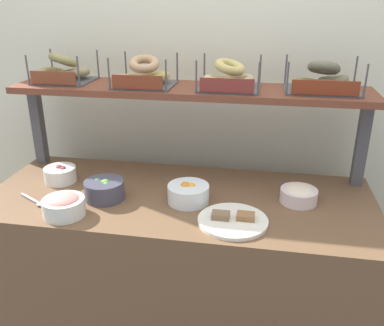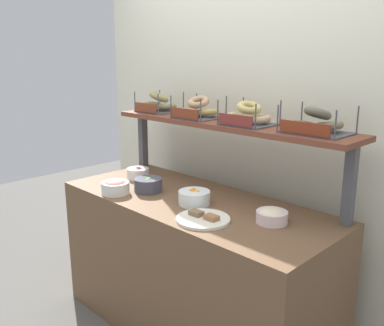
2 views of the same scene
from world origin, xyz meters
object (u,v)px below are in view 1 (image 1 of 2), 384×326
bowl_fruit_salad (188,193)px  bagel_basket_plain (229,79)px  bagel_basket_everything (64,71)px  bowl_beet_salad (60,174)px  bowl_potato_salad (299,194)px  bagel_basket_sesame (144,75)px  serving_plate_white (233,220)px  bowl_lox_spread (64,205)px  serving_spoon_near_plate (36,202)px  bowl_veggie_mix (104,190)px  bagel_basket_poppy (322,81)px

bowl_fruit_salad → bagel_basket_plain: 0.54m
bagel_basket_everything → bowl_beet_salad: bearing=-80.6°
bowl_fruit_salad → bagel_basket_plain: bearing=66.3°
bowl_potato_salad → bagel_basket_everything: bagel_basket_everything is taller
bowl_fruit_salad → bagel_basket_sesame: 0.59m
serving_plate_white → bagel_basket_plain: bagel_basket_plain is taller
bowl_fruit_salad → bowl_lox_spread: bearing=-156.7°
serving_plate_white → bagel_basket_everything: size_ratio=1.02×
bowl_beet_salad → serving_plate_white: size_ratio=0.54×
bowl_lox_spread → serving_plate_white: bowl_lox_spread is taller
serving_spoon_near_plate → bagel_basket_sesame: (0.37, 0.43, 0.47)m
bowl_veggie_mix → serving_plate_white: bearing=-10.6°
bowl_beet_salad → bagel_basket_poppy: 1.27m
serving_plate_white → bagel_basket_sesame: bagel_basket_sesame is taller
serving_plate_white → bowl_veggie_mix: bearing=169.4°
bowl_potato_salad → serving_spoon_near_plate: size_ratio=0.96×
bowl_beet_salad → bowl_potato_salad: bearing=-0.9°
bagel_basket_sesame → bowl_veggie_mix: bearing=-106.9°
bowl_beet_salad → bagel_basket_plain: bagel_basket_plain is taller
bowl_beet_salad → bagel_basket_poppy: bearing=10.9°
bowl_potato_salad → bowl_beet_salad: 1.10m
serving_spoon_near_plate → bagel_basket_plain: bearing=29.2°
bowl_fruit_salad → bowl_potato_salad: bearing=9.8°
bowl_veggie_mix → bagel_basket_sesame: size_ratio=0.64×
bowl_veggie_mix → bagel_basket_poppy: bearing=21.8°
bowl_veggie_mix → bowl_lox_spread: bearing=-122.8°
serving_spoon_near_plate → bagel_basket_poppy: bagel_basket_poppy is taller
bagel_basket_sesame → bagel_basket_plain: bearing=0.2°
bagel_basket_sesame → bagel_basket_poppy: (0.80, 0.03, -0.00)m
serving_spoon_near_plate → bagel_basket_sesame: size_ratio=0.61×
bagel_basket_everything → bagel_basket_poppy: bagel_basket_everything is taller
bagel_basket_everything → bagel_basket_plain: (0.80, -0.03, -0.00)m
bowl_beet_salad → serving_spoon_near_plate: bearing=-89.9°
serving_spoon_near_plate → bagel_basket_sesame: bearing=48.8°
serving_spoon_near_plate → bagel_basket_sesame: bagel_basket_sesame is taller
serving_plate_white → bagel_basket_sesame: size_ratio=1.03×
bowl_beet_salad → bagel_basket_sesame: (0.37, 0.20, 0.44)m
bowl_potato_salad → bagel_basket_poppy: size_ratio=0.49×
bowl_veggie_mix → bowl_fruit_salad: 0.36m
bowl_lox_spread → serving_spoon_near_plate: bowl_lox_spread is taller
bowl_lox_spread → serving_spoon_near_plate: 0.18m
bowl_veggie_mix → bowl_lox_spread: size_ratio=1.01×
bowl_veggie_mix → bagel_basket_poppy: (0.90, 0.36, 0.43)m
bagel_basket_poppy → bagel_basket_sesame: bearing=-178.0°
bowl_fruit_salad → bagel_basket_poppy: (0.54, 0.32, 0.44)m
bowl_fruit_salad → serving_spoon_near_plate: bowl_fruit_salad is taller
bagel_basket_plain → bowl_lox_spread: bearing=-140.2°
bagel_basket_poppy → bowl_beet_salad: bearing=-169.1°
bagel_basket_everything → bagel_basket_plain: size_ratio=0.97×
bagel_basket_poppy → bowl_lox_spread: bearing=-152.4°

